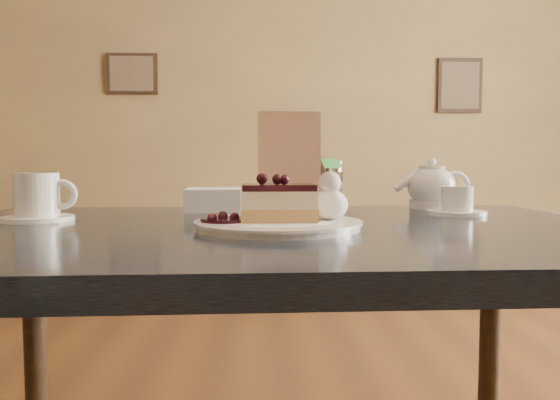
{
  "coord_description": "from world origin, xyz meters",
  "views": [
    {
      "loc": [
        -0.24,
        -0.56,
        0.83
      ],
      "look_at": [
        -0.21,
        0.21,
        0.77
      ],
      "focal_mm": 35.0,
      "sensor_mm": 36.0,
      "label": 1
    }
  ],
  "objects_px": {
    "main_table": "(277,271)",
    "coffee_set": "(38,199)",
    "tea_set": "(436,191)",
    "dessert_plate": "(278,225)",
    "cheesecake_slice": "(278,203)"
  },
  "relations": [
    {
      "from": "main_table",
      "to": "coffee_set",
      "type": "height_order",
      "value": "coffee_set"
    },
    {
      "from": "tea_set",
      "to": "coffee_set",
      "type": "bearing_deg",
      "value": -165.72
    },
    {
      "from": "main_table",
      "to": "coffee_set",
      "type": "xyz_separation_m",
      "value": [
        -0.42,
        0.09,
        0.11
      ]
    },
    {
      "from": "dessert_plate",
      "to": "coffee_set",
      "type": "xyz_separation_m",
      "value": [
        -0.42,
        0.14,
        0.03
      ]
    },
    {
      "from": "dessert_plate",
      "to": "cheesecake_slice",
      "type": "bearing_deg",
      "value": 180.0
    },
    {
      "from": "main_table",
      "to": "tea_set",
      "type": "bearing_deg",
      "value": 37.11
    },
    {
      "from": "dessert_plate",
      "to": "coffee_set",
      "type": "height_order",
      "value": "coffee_set"
    },
    {
      "from": "main_table",
      "to": "coffee_set",
      "type": "relative_size",
      "value": 8.76
    },
    {
      "from": "main_table",
      "to": "tea_set",
      "type": "distance_m",
      "value": 0.47
    },
    {
      "from": "main_table",
      "to": "coffee_set",
      "type": "distance_m",
      "value": 0.44
    },
    {
      "from": "dessert_plate",
      "to": "cheesecake_slice",
      "type": "xyz_separation_m",
      "value": [
        -0.0,
        0.0,
        0.03
      ]
    },
    {
      "from": "cheesecake_slice",
      "to": "tea_set",
      "type": "xyz_separation_m",
      "value": [
        0.36,
        0.33,
        0.0
      ]
    },
    {
      "from": "dessert_plate",
      "to": "coffee_set",
      "type": "relative_size",
      "value": 1.89
    },
    {
      "from": "main_table",
      "to": "dessert_plate",
      "type": "bearing_deg",
      "value": -90.0
    },
    {
      "from": "coffee_set",
      "to": "main_table",
      "type": "bearing_deg",
      "value": -11.72
    }
  ]
}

